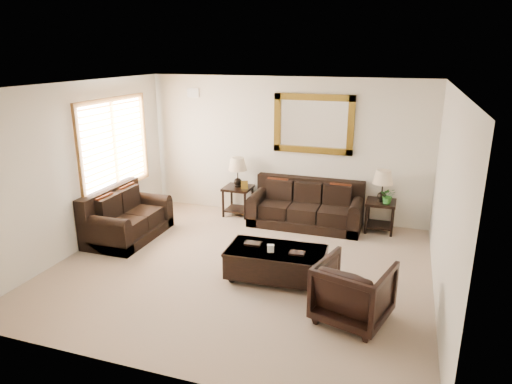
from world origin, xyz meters
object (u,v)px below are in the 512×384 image
(sofa, at_px, (306,209))
(end_table_right, at_px, (382,192))
(armchair, at_px, (354,289))
(coffee_table, at_px, (276,261))
(end_table_left, at_px, (238,178))
(loveseat, at_px, (125,220))

(sofa, distance_m, end_table_right, 1.41)
(sofa, xyz_separation_m, armchair, (1.23, -2.97, 0.11))
(coffee_table, bearing_deg, end_table_left, 119.30)
(armchair, bearing_deg, coffee_table, -14.52)
(armchair, bearing_deg, end_table_right, -75.92)
(end_table_right, bearing_deg, sofa, -175.38)
(sofa, xyz_separation_m, loveseat, (-2.87, -1.60, 0.02))
(sofa, relative_size, end_table_left, 1.76)
(loveseat, xyz_separation_m, end_table_right, (4.21, 1.71, 0.42))
(end_table_left, height_order, coffee_table, end_table_left)
(end_table_left, xyz_separation_m, coffee_table, (1.47, -2.38, -0.47))
(end_table_left, bearing_deg, end_table_right, 0.16)
(end_table_left, distance_m, end_table_right, 2.74)
(loveseat, xyz_separation_m, coffee_table, (2.93, -0.68, -0.03))
(end_table_right, bearing_deg, armchair, -92.05)
(loveseat, height_order, end_table_right, end_table_right)
(sofa, bearing_deg, coffee_table, -88.33)
(coffee_table, bearing_deg, end_table_right, 59.52)
(sofa, xyz_separation_m, end_table_left, (-1.41, 0.10, 0.46))
(coffee_table, bearing_deg, sofa, 89.24)
(sofa, bearing_deg, loveseat, -150.77)
(loveseat, height_order, armchair, loveseat)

